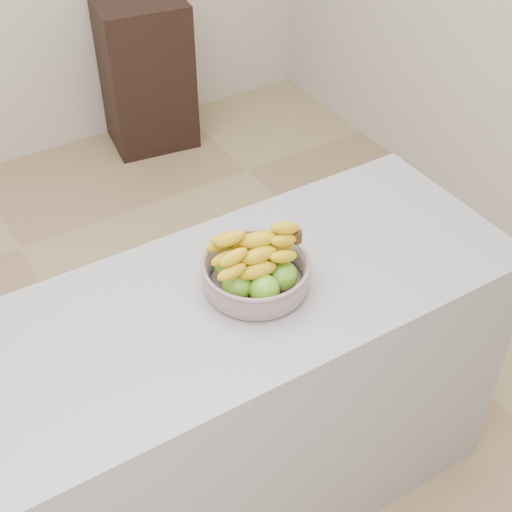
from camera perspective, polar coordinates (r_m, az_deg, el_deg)
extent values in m
plane|color=#9E8A61|center=(2.64, -10.23, -14.26)|extent=(4.00, 4.00, 0.00)
cube|color=#9A9CA2|center=(2.06, -7.38, -14.59)|extent=(2.00, 0.60, 0.90)
cube|color=black|center=(3.95, -8.73, 14.12)|extent=(0.49, 0.41, 0.80)
cylinder|color=#95A6B3|center=(1.80, 0.00, -2.28)|extent=(0.23, 0.23, 0.01)
torus|color=#95A6B3|center=(1.76, 0.00, -0.64)|extent=(0.27, 0.27, 0.01)
sphere|color=#479319|center=(1.73, 0.67, -2.69)|extent=(0.08, 0.08, 0.08)
sphere|color=#479319|center=(1.76, 2.16, -1.57)|extent=(0.08, 0.08, 0.08)
sphere|color=#479319|center=(1.81, 1.46, -0.19)|extent=(0.08, 0.08, 0.08)
sphere|color=#479319|center=(1.82, -0.64, 0.11)|extent=(0.08, 0.08, 0.08)
sphere|color=#479319|center=(1.79, -2.13, -0.93)|extent=(0.08, 0.08, 0.08)
sphere|color=#479319|center=(1.74, -1.52, -2.35)|extent=(0.08, 0.08, 0.08)
ellipsoid|color=yellow|center=(1.71, 0.15, -1.15)|extent=(0.18, 0.06, 0.04)
ellipsoid|color=yellow|center=(1.74, -0.28, -0.24)|extent=(0.18, 0.08, 0.04)
ellipsoid|color=yellow|center=(1.77, -0.70, 0.63)|extent=(0.17, 0.10, 0.04)
ellipsoid|color=yellow|center=(1.71, 0.24, 0.10)|extent=(0.17, 0.05, 0.04)
ellipsoid|color=yellow|center=(1.74, -0.23, 1.06)|extent=(0.17, 0.11, 0.04)
ellipsoid|color=yellow|center=(1.71, 0.17, 1.32)|extent=(0.18, 0.08, 0.04)
cylinder|color=#3E2614|center=(1.74, 3.27, 1.56)|extent=(0.03, 0.03, 0.03)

